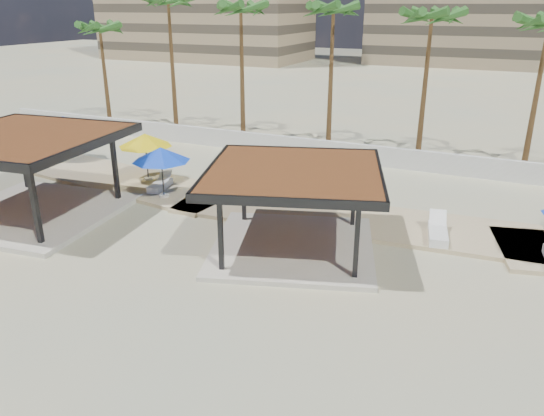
{
  "coord_description": "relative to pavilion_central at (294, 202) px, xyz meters",
  "views": [
    {
      "loc": [
        7.98,
        -14.21,
        9.02
      ],
      "look_at": [
        -0.22,
        3.73,
        1.4
      ],
      "focal_mm": 35.0,
      "sensor_mm": 36.0,
      "label": 1
    }
  ],
  "objects": [
    {
      "name": "umbrella_f",
      "position": [
        -7.86,
        2.49,
        0.35
      ],
      "size": [
        2.92,
        2.92,
        2.48
      ],
      "rotation": [
        0.0,
        0.0,
        -0.05
      ],
      "color": "beige",
      "rests_on": "promenade"
    },
    {
      "name": "umbrella_b",
      "position": [
        -10.25,
        4.43,
        0.37
      ],
      "size": [
        3.61,
        3.61,
        2.51
      ],
      "rotation": [
        0.0,
        0.0,
        -0.35
      ],
      "color": "beige",
      "rests_on": "promenade"
    },
    {
      "name": "palm_e",
      "position": [
        2.12,
        15.09,
        6.09
      ],
      "size": [
        3.0,
        3.0,
        9.21
      ],
      "color": "brown",
      "rests_on": "ground"
    },
    {
      "name": "pavilion_central",
      "position": [
        0.0,
        0.0,
        0.0
      ],
      "size": [
        8.14,
        8.14,
        3.29
      ],
      "rotation": [
        0.0,
        0.0,
        0.31
      ],
      "color": "beige",
      "rests_on": "ground"
    },
    {
      "name": "lounger_a",
      "position": [
        -8.8,
        3.51,
        -1.61
      ],
      "size": [
        1.0,
        2.04,
        0.74
      ],
      "rotation": [
        0.0,
        0.0,
        1.77
      ],
      "color": "white",
      "rests_on": "promenade"
    },
    {
      "name": "palm_a",
      "position": [
        -21.88,
        14.99,
        5.11
      ],
      "size": [
        3.0,
        3.0,
        8.17
      ],
      "color": "brown",
      "rests_on": "ground"
    },
    {
      "name": "palm_c",
      "position": [
        -9.88,
        14.79,
        6.43
      ],
      "size": [
        3.0,
        3.0,
        9.57
      ],
      "color": "brown",
      "rests_on": "ground"
    },
    {
      "name": "lounger_c",
      "position": [
        5.06,
        3.06,
        -1.59
      ],
      "size": [
        1.1,
        2.28,
        0.83
      ],
      "rotation": [
        0.0,
        0.0,
        1.76
      ],
      "color": "white",
      "rests_on": "promenade"
    },
    {
      "name": "palm_d",
      "position": [
        -3.88,
        15.59,
        6.39
      ],
      "size": [
        3.0,
        3.0,
        9.54
      ],
      "color": "brown",
      "rests_on": "ground"
    },
    {
      "name": "umbrella_a",
      "position": [
        -17.34,
        5.89,
        0.42
      ],
      "size": [
        3.35,
        3.35,
        2.57
      ],
      "rotation": [
        0.0,
        0.0,
        -0.18
      ],
      "color": "beige",
      "rests_on": "promenade"
    },
    {
      "name": "ground",
      "position": [
        -0.88,
        -3.31,
        -1.96
      ],
      "size": [
        200.0,
        200.0,
        0.0
      ],
      "primitive_type": "plane",
      "color": "#C8B584",
      "rests_on": "ground"
    },
    {
      "name": "palm_b",
      "position": [
        -15.88,
        15.39,
        6.87
      ],
      "size": [
        3.0,
        3.0,
        10.05
      ],
      "color": "brown",
      "rests_on": "ground"
    },
    {
      "name": "promenade",
      "position": [
        1.12,
        4.36,
        -1.9
      ],
      "size": [
        44.45,
        7.97,
        0.24
      ],
      "color": "#C6B284",
      "rests_on": "ground"
    },
    {
      "name": "pavilion_west",
      "position": [
        -12.09,
        -1.63,
        0.28
      ],
      "size": [
        8.21,
        8.21,
        3.77
      ],
      "rotation": [
        0.0,
        0.0,
        0.11
      ],
      "color": "beige",
      "rests_on": "ground"
    },
    {
      "name": "boundary_wall",
      "position": [
        -0.88,
        12.69,
        -1.36
      ],
      "size": [
        56.0,
        0.3,
        1.2
      ],
      "primitive_type": "cube",
      "color": "silver",
      "rests_on": "ground"
    }
  ]
}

